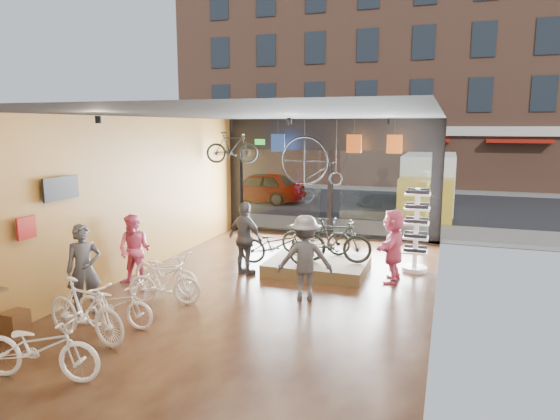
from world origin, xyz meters
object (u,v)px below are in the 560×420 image
at_px(display_bike_left, 277,245).
at_px(display_bike_right, 316,237).
at_px(customer_0, 84,270).
at_px(customer_2, 245,239).
at_px(display_bike_mid, 334,241).
at_px(floor_bike_1, 85,311).
at_px(sunglasses_rack, 416,230).
at_px(customer_1, 135,250).
at_px(street_car, 259,187).
at_px(hung_bike, 232,148).
at_px(floor_bike_0, 40,347).
at_px(penny_farthing, 314,163).
at_px(display_platform, 317,266).
at_px(floor_bike_3, 164,282).
at_px(box_truck, 428,186).
at_px(floor_bike_2, 115,304).
at_px(customer_5, 393,246).
at_px(customer_3, 305,258).
at_px(floor_bike_4, 166,272).

distance_m(display_bike_left, display_bike_right, 1.36).
xyz_separation_m(customer_0, customer_2, (1.92, 3.37, 0.02)).
distance_m(display_bike_mid, display_bike_right, 0.87).
relative_size(floor_bike_1, sunglasses_rack, 0.86).
height_order(display_bike_left, customer_1, customer_1).
relative_size(street_car, hung_bike, 2.71).
bearing_deg(customer_1, hung_bike, 81.16).
bearing_deg(floor_bike_0, penny_farthing, -19.60).
xyz_separation_m(street_car, customer_0, (1.96, -14.35, 0.15)).
height_order(display_platform, customer_1, customer_1).
bearing_deg(display_bike_left, display_bike_mid, -74.94).
height_order(display_bike_left, display_bike_mid, display_bike_mid).
height_order(display_platform, display_bike_right, display_bike_right).
xyz_separation_m(floor_bike_3, display_bike_left, (1.54, 2.54, 0.32)).
distance_m(customer_1, hung_bike, 5.20).
distance_m(display_platform, sunglasses_rack, 2.60).
height_order(box_truck, customer_2, box_truck).
distance_m(display_bike_mid, penny_farthing, 3.51).
xyz_separation_m(floor_bike_1, customer_2, (1.07, 4.39, 0.36)).
relative_size(customer_2, sunglasses_rack, 0.86).
relative_size(street_car, floor_bike_2, 2.74).
bearing_deg(sunglasses_rack, display_bike_right, 176.99).
relative_size(display_bike_left, customer_5, 1.05).
bearing_deg(customer_2, display_bike_right, -114.69).
relative_size(floor_bike_2, sunglasses_rack, 0.75).
xyz_separation_m(floor_bike_3, display_bike_right, (2.19, 3.73, 0.31)).
distance_m(floor_bike_1, display_bike_right, 6.23).
height_order(customer_3, penny_farthing, penny_farthing).
relative_size(customer_1, penny_farthing, 0.89).
bearing_deg(display_platform, customer_1, -147.95).
xyz_separation_m(display_platform, customer_1, (-3.67, -2.30, 0.66)).
xyz_separation_m(floor_bike_2, display_platform, (2.62, 4.44, -0.26)).
bearing_deg(display_bike_right, customer_2, 123.91).
height_order(floor_bike_1, customer_5, customer_5).
relative_size(box_truck, customer_2, 3.42).
bearing_deg(sunglasses_rack, customer_5, -122.91).
bearing_deg(customer_3, penny_farthing, -96.26).
height_order(box_truck, floor_bike_2, box_truck).
xyz_separation_m(floor_bike_2, hung_bike, (-0.74, 6.88, 2.51)).
xyz_separation_m(display_bike_left, customer_3, (1.08, -1.38, 0.12)).
distance_m(street_car, customer_2, 11.65).
relative_size(street_car, display_bike_mid, 2.37).
bearing_deg(street_car, box_truck, 82.58).
height_order(floor_bike_3, customer_5, customer_5).
bearing_deg(display_bike_mid, floor_bike_4, 121.42).
distance_m(customer_2, sunglasses_rack, 4.21).
distance_m(floor_bike_2, penny_farthing, 7.73).
bearing_deg(customer_5, box_truck, -179.01).
distance_m(display_bike_left, sunglasses_rack, 3.47).
relative_size(penny_farthing, hung_bike, 1.16).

